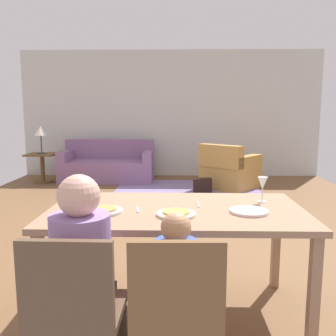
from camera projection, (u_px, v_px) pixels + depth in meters
ground_plane at (166, 219)px, 4.89m from camera, size 6.44×6.68×0.02m
back_wall at (171, 114)px, 8.03m from camera, size 6.44×0.10×2.70m
dining_table at (176, 218)px, 2.51m from camera, size 1.72×0.95×0.76m
plate_near_man at (104, 211)px, 2.39m from camera, size 0.25×0.25×0.02m
pizza_near_man at (103, 209)px, 2.39m from camera, size 0.17×0.17×0.01m
plate_near_child at (176, 214)px, 2.32m from camera, size 0.25×0.25×0.02m
pizza_near_child at (176, 212)px, 2.32m from camera, size 0.17×0.17×0.01m
plate_near_woman at (249, 211)px, 2.39m from camera, size 0.25×0.25×0.02m
wine_glass at (263, 184)px, 2.64m from camera, size 0.07×0.07×0.19m
fork at (138, 209)px, 2.46m from camera, size 0.04×0.15×0.01m
knife at (198, 204)px, 2.59m from camera, size 0.02×0.17×0.01m
dining_chair_man at (75, 309)px, 1.73m from camera, size 0.43×0.43×0.87m
person_man at (84, 287)px, 1.90m from camera, size 0.30×0.40×1.11m
dining_chair_child at (176, 311)px, 1.71m from camera, size 0.43×0.43×0.87m
person_child at (176, 304)px, 1.89m from camera, size 0.22×0.29×0.92m
area_rug at (187, 189)px, 6.72m from camera, size 2.60×1.80×0.01m
couch at (108, 166)px, 7.56m from camera, size 1.85×0.86×0.82m
armchair at (229, 171)px, 6.81m from camera, size 1.21×1.21×0.82m
side_table at (42, 164)px, 7.33m from camera, size 0.56×0.56×0.58m
table_lamp at (41, 132)px, 7.23m from camera, size 0.26×0.26×0.54m
handbag at (203, 186)px, 6.40m from camera, size 0.32×0.16×0.26m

